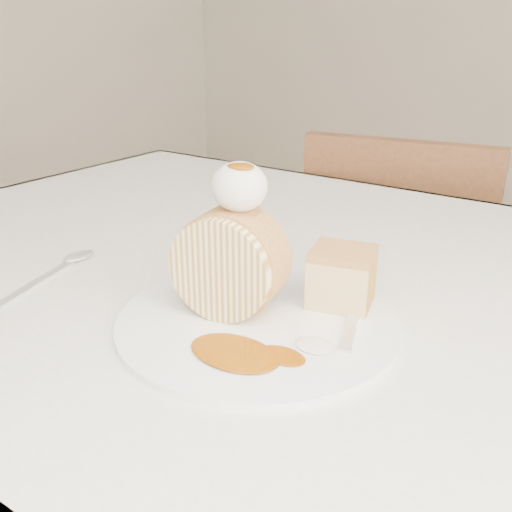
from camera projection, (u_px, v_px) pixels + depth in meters
The scene contains 10 objects.
table at pixel (314, 337), 0.75m from camera, with size 1.40×0.90×0.75m.
chair_far at pixel (397, 287), 1.32m from camera, with size 0.45×0.45×0.83m.
plate at pixel (258, 321), 0.59m from camera, with size 0.29×0.29×0.01m, color white.
roulade_slice at pixel (230, 263), 0.58m from camera, with size 0.11×0.11×0.06m, color #FBE5AE.
cake_chunk at pixel (341, 280), 0.61m from camera, with size 0.07×0.06×0.05m, color tan.
whipped_cream at pixel (239, 187), 0.56m from camera, with size 0.06×0.06×0.05m, color white.
caramel_drizzle at pixel (240, 160), 0.54m from camera, with size 0.03×0.02×0.01m, color #884205.
caramel_pool at pixel (234, 352), 0.52m from camera, with size 0.09×0.06×0.00m, color #884205, non-canonical shape.
fork at pixel (352, 320), 0.58m from camera, with size 0.02×0.17×0.00m, color silver.
spoon at pixel (36, 283), 0.68m from camera, with size 0.02×0.16×0.00m, color silver.
Camera 1 is at (0.31, -0.38, 1.04)m, focal length 40.00 mm.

